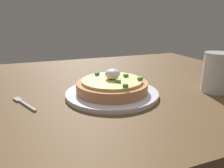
{
  "coord_description": "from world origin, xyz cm",
  "views": [
    {
      "loc": [
        -20.66,
        -60.66,
        22.28
      ],
      "look_at": [
        -2.04,
        -11.57,
        5.72
      ],
      "focal_mm": 33.89,
      "sensor_mm": 36.0,
      "label": 1
    }
  ],
  "objects_px": {
    "fork": "(23,103)",
    "plate": "(112,93)",
    "cup_near": "(216,74)",
    "pizza": "(112,85)"
  },
  "relations": [
    {
      "from": "pizza",
      "to": "fork",
      "type": "bearing_deg",
      "value": 174.51
    },
    {
      "from": "fork",
      "to": "plate",
      "type": "bearing_deg",
      "value": -119.81
    },
    {
      "from": "pizza",
      "to": "cup_near",
      "type": "bearing_deg",
      "value": -14.35
    },
    {
      "from": "plate",
      "to": "pizza",
      "type": "bearing_deg",
      "value": 27.9
    },
    {
      "from": "plate",
      "to": "fork",
      "type": "height_order",
      "value": "plate"
    },
    {
      "from": "pizza",
      "to": "fork",
      "type": "distance_m",
      "value": 0.22
    },
    {
      "from": "plate",
      "to": "fork",
      "type": "relative_size",
      "value": 2.35
    },
    {
      "from": "plate",
      "to": "fork",
      "type": "xyz_separation_m",
      "value": [
        -0.22,
        0.02,
        -0.0
      ]
    },
    {
      "from": "plate",
      "to": "cup_near",
      "type": "height_order",
      "value": "cup_near"
    },
    {
      "from": "plate",
      "to": "pizza",
      "type": "distance_m",
      "value": 0.02
    }
  ]
}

